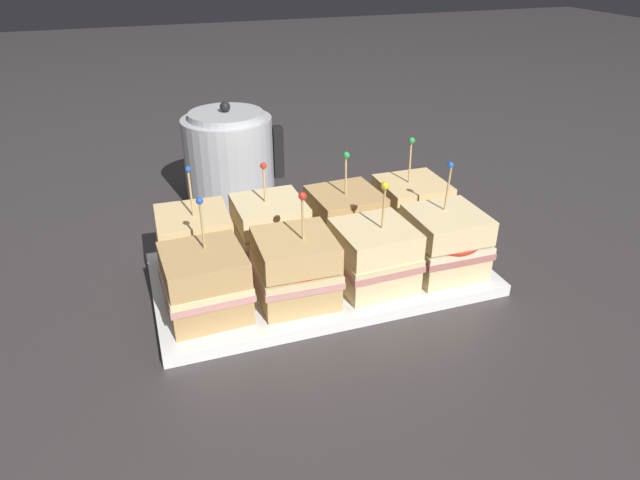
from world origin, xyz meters
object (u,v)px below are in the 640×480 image
(sandwich_back_far_left, at_px, (195,243))
(sandwich_back_far_right, at_px, (411,209))
(sandwich_front_far_left, at_px, (205,283))
(sandwich_back_center_right, at_px, (345,220))
(kettle_steel, at_px, (230,159))
(serving_platter, at_px, (320,274))
(sandwich_front_center_right, at_px, (374,256))
(sandwich_front_far_right, at_px, (445,242))
(sandwich_front_center_left, at_px, (295,269))
(sandwich_back_center_left, at_px, (270,230))

(sandwich_back_far_left, bearing_deg, sandwich_back_far_right, 0.63)
(sandwich_front_far_left, bearing_deg, sandwich_back_center_right, 24.78)
(sandwich_back_center_right, xyz_separation_m, kettle_steel, (-0.14, 0.28, 0.02))
(sandwich_back_far_right, xyz_separation_m, kettle_steel, (-0.26, 0.28, 0.02))
(sandwich_front_far_left, xyz_separation_m, sandwich_back_center_right, (0.25, 0.11, 0.00))
(sandwich_back_far_left, bearing_deg, sandwich_front_far_left, -91.48)
(serving_platter, bearing_deg, sandwich_back_far_left, 162.34)
(sandwich_front_center_right, bearing_deg, sandwich_back_far_right, 45.25)
(kettle_steel, bearing_deg, sandwich_front_far_right, -57.77)
(serving_platter, bearing_deg, sandwich_back_center_right, 42.03)
(sandwich_front_center_left, distance_m, sandwich_front_far_right, 0.24)
(sandwich_back_far_left, bearing_deg, sandwich_front_center_left, -44.73)
(sandwich_front_center_right, xyz_separation_m, sandwich_back_far_right, (0.13, 0.13, 0.00))
(serving_platter, height_order, sandwich_front_center_left, sandwich_front_center_left)
(sandwich_back_center_left, xyz_separation_m, kettle_steel, (-0.01, 0.27, 0.02))
(sandwich_front_center_left, distance_m, sandwich_back_center_left, 0.13)
(sandwich_back_center_right, bearing_deg, serving_platter, -137.97)
(sandwich_front_far_right, xyz_separation_m, sandwich_back_far_left, (-0.36, 0.12, -0.00))
(sandwich_front_far_right, bearing_deg, sandwich_back_far_right, 87.00)
(sandwich_back_far_left, distance_m, sandwich_back_center_right, 0.25)
(sandwich_back_far_right, bearing_deg, sandwich_back_center_left, 179.65)
(serving_platter, distance_m, sandwich_back_far_left, 0.20)
(sandwich_back_far_left, height_order, kettle_steel, kettle_steel)
(sandwich_back_center_left, bearing_deg, sandwich_back_far_left, -177.33)
(serving_platter, distance_m, sandwich_front_far_left, 0.20)
(serving_platter, relative_size, sandwich_front_center_left, 3.04)
(sandwich_back_center_left, height_order, sandwich_back_center_right, sandwich_back_center_right)
(sandwich_front_far_left, bearing_deg, sandwich_front_center_left, -2.95)
(sandwich_front_center_left, height_order, sandwich_back_center_right, same)
(sandwich_front_center_right, relative_size, sandwich_back_far_right, 0.95)
(sandwich_front_far_left, bearing_deg, serving_platter, 17.30)
(sandwich_back_far_left, bearing_deg, serving_platter, -17.66)
(sandwich_front_center_left, bearing_deg, sandwich_front_center_right, 0.07)
(sandwich_front_far_left, bearing_deg, sandwich_back_center_left, 44.68)
(sandwich_back_far_left, distance_m, kettle_steel, 0.30)
(sandwich_front_far_right, bearing_deg, sandwich_front_center_left, 179.91)
(sandwich_front_far_right, distance_m, sandwich_back_center_right, 0.17)
(sandwich_front_far_left, distance_m, sandwich_back_far_right, 0.39)
(sandwich_front_far_left, distance_m, sandwich_back_far_left, 0.12)
(sandwich_front_far_left, relative_size, sandwich_front_center_right, 1.02)
(sandwich_front_center_right, height_order, sandwich_front_far_right, sandwich_front_far_right)
(sandwich_back_far_right, relative_size, kettle_steel, 0.85)
(sandwich_front_far_right, bearing_deg, sandwich_back_center_left, 152.20)
(sandwich_back_far_right, bearing_deg, sandwich_front_far_left, -162.17)
(sandwich_front_far_left, relative_size, sandwich_front_far_right, 0.96)
(sandwich_back_center_left, distance_m, sandwich_back_center_right, 0.13)
(sandwich_front_far_right, xyz_separation_m, sandwich_back_center_right, (-0.12, 0.12, 0.00))
(sandwich_back_center_right, distance_m, kettle_steel, 0.31)
(sandwich_front_far_left, distance_m, sandwich_front_center_right, 0.25)
(sandwich_front_center_right, relative_size, sandwich_front_far_right, 0.95)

